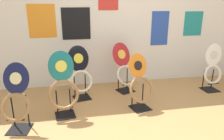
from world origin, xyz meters
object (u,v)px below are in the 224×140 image
toilet_seat_display_jazz_black (80,75)px  toilet_seat_display_orange_sun (141,86)px  toilet_seat_display_white_plain (213,70)px  toilet_seat_display_teal_sax (63,89)px  toilet_seat_display_navy_moon (16,100)px  toilet_seat_display_crimson_swirl (124,68)px

toilet_seat_display_jazz_black → toilet_seat_display_orange_sun: bearing=-31.9°
toilet_seat_display_white_plain → toilet_seat_display_teal_sax: bearing=-170.1°
toilet_seat_display_navy_moon → toilet_seat_display_white_plain: toilet_seat_display_navy_moon is taller
toilet_seat_display_orange_sun → toilet_seat_display_jazz_black: bearing=148.1°
toilet_seat_display_crimson_swirl → toilet_seat_display_jazz_black: (-0.80, -0.19, -0.02)m
toilet_seat_display_crimson_swirl → toilet_seat_display_jazz_black: bearing=-166.7°
toilet_seat_display_orange_sun → toilet_seat_display_teal_sax: size_ratio=0.89×
toilet_seat_display_crimson_swirl → toilet_seat_display_jazz_black: toilet_seat_display_jazz_black is taller
toilet_seat_display_white_plain → toilet_seat_display_navy_moon: bearing=-167.5°
toilet_seat_display_orange_sun → toilet_seat_display_jazz_black: size_ratio=0.95×
toilet_seat_display_teal_sax → toilet_seat_display_white_plain: bearing=9.9°
toilet_seat_display_navy_moon → toilet_seat_display_jazz_black: (0.85, 0.83, 0.00)m
toilet_seat_display_navy_moon → toilet_seat_display_white_plain: bearing=12.5°
toilet_seat_display_navy_moon → toilet_seat_display_teal_sax: toilet_seat_display_teal_sax is taller
toilet_seat_display_jazz_black → toilet_seat_display_white_plain: bearing=-2.6°
toilet_seat_display_white_plain → toilet_seat_display_crimson_swirl: size_ratio=1.00×
toilet_seat_display_white_plain → toilet_seat_display_jazz_black: bearing=177.4°
toilet_seat_display_crimson_swirl → toilet_seat_display_teal_sax: toilet_seat_display_teal_sax is taller
toilet_seat_display_white_plain → toilet_seat_display_orange_sun: size_ratio=1.03×
toilet_seat_display_crimson_swirl → toilet_seat_display_teal_sax: 1.32m
toilet_seat_display_white_plain → toilet_seat_display_jazz_black: size_ratio=0.98×
toilet_seat_display_orange_sun → toilet_seat_display_white_plain: bearing=16.4°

